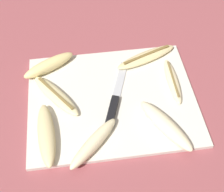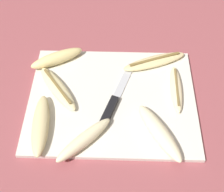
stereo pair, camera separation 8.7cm
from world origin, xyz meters
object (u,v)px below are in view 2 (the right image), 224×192
at_px(banana_soft_right, 58,88).
at_px(banana_cream_curved, 176,89).
at_px(banana_pale_long, 84,140).
at_px(knife, 113,104).
at_px(banana_ripe_center, 41,125).
at_px(banana_mellow_near, 154,61).
at_px(banana_golden_short, 57,58).
at_px(banana_bright_far, 159,132).

distance_m(banana_soft_right, banana_cream_curved, 0.34).
bearing_deg(banana_pale_long, knife, 60.33).
height_order(banana_soft_right, banana_pale_long, banana_pale_long).
bearing_deg(banana_ripe_center, banana_mellow_near, 37.93).
height_order(banana_golden_short, banana_ripe_center, banana_golden_short).
xyz_separation_m(banana_bright_far, banana_golden_short, (-0.29, 0.25, 0.00)).
height_order(banana_soft_right, banana_cream_curved, banana_soft_right).
xyz_separation_m(banana_golden_short, banana_pale_long, (0.11, -0.28, -0.00)).
bearing_deg(banana_pale_long, banana_cream_curved, 35.43).
bearing_deg(banana_ripe_center, banana_soft_right, 78.13).
xyz_separation_m(knife, banana_pale_long, (-0.07, -0.12, 0.01)).
height_order(banana_bright_far, banana_pale_long, banana_pale_long).
relative_size(banana_soft_right, banana_cream_curved, 1.04).
relative_size(banana_bright_far, banana_ripe_center, 0.97).
bearing_deg(banana_pale_long, banana_ripe_center, 160.43).
bearing_deg(knife, banana_ripe_center, -137.50).
height_order(banana_mellow_near, banana_ripe_center, banana_ripe_center).
xyz_separation_m(knife, banana_cream_curved, (0.18, 0.06, 0.00)).
bearing_deg(knife, banana_bright_far, -18.44).
distance_m(banana_mellow_near, banana_cream_curved, 0.12).
relative_size(banana_soft_right, banana_ripe_center, 0.93).
distance_m(knife, banana_mellow_near, 0.20).
distance_m(banana_soft_right, banana_pale_long, 0.19).
bearing_deg(banana_bright_far, banana_cream_curved, 68.69).
bearing_deg(banana_pale_long, banana_golden_short, 110.79).
relative_size(banana_bright_far, banana_pale_long, 1.24).
relative_size(banana_soft_right, banana_golden_short, 1.08).
bearing_deg(banana_golden_short, banana_mellow_near, 0.33).
height_order(banana_cream_curved, banana_ripe_center, banana_ripe_center).
xyz_separation_m(banana_mellow_near, banana_ripe_center, (-0.31, -0.24, 0.01)).
xyz_separation_m(banana_soft_right, banana_ripe_center, (-0.03, -0.13, 0.01)).
relative_size(knife, banana_soft_right, 1.30).
height_order(knife, banana_golden_short, banana_golden_short).
relative_size(banana_mellow_near, banana_bright_far, 1.11).
height_order(knife, banana_pale_long, banana_pale_long).
relative_size(banana_bright_far, banana_golden_short, 1.13).
bearing_deg(banana_golden_short, knife, -42.29).
bearing_deg(banana_mellow_near, knife, -127.45).
distance_m(banana_bright_far, banana_golden_short, 0.39).
distance_m(banana_soft_right, banana_golden_short, 0.11).
distance_m(banana_mellow_near, banana_ripe_center, 0.39).
distance_m(banana_bright_far, banana_ripe_center, 0.30).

